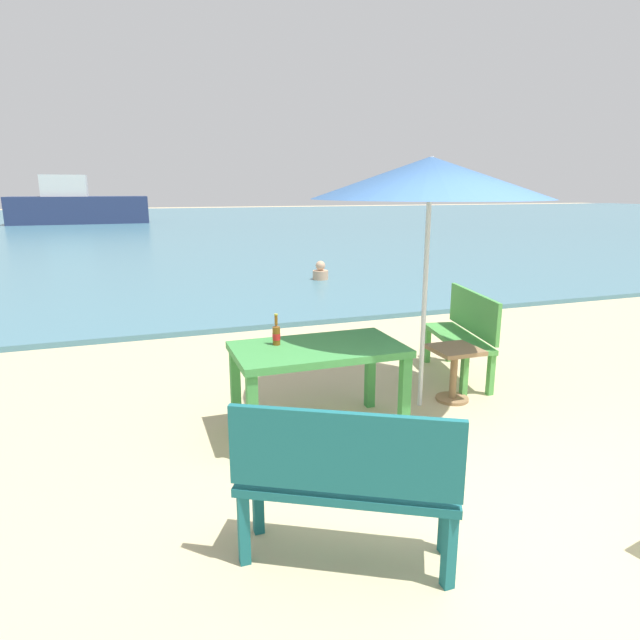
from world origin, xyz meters
The scene contains 10 objects.
ground_plane centered at (0.00, 0.00, 0.00)m, with size 120.00×120.00×0.00m, color #C6B287.
sea_water centered at (0.00, 30.00, 0.04)m, with size 120.00×50.00×0.08m, color teal.
picnic_table_green centered at (-1.07, 1.54, 0.65)m, with size 1.40×0.80×0.76m.
beer_bottle_amber centered at (-1.38, 1.69, 0.85)m, with size 0.07×0.07×0.26m.
patio_umbrella centered at (0.04, 1.74, 2.12)m, with size 2.10×2.10×2.30m.
side_table_wood centered at (0.40, 1.74, 0.35)m, with size 0.44×0.44×0.54m.
bench_teal_center centered at (-1.49, -0.12, 0.54)m, with size 1.22×0.90×0.95m.
bench_green_right centered at (0.88, 2.30, 0.54)m, with size 0.59×1.25×0.95m.
swimmer_person centered at (1.43, 8.53, 0.24)m, with size 0.34×0.34×0.41m.
boat_barge centered at (-5.10, 31.37, 1.04)m, with size 7.38×2.01×2.68m.
Camera 1 is at (-2.48, -2.48, 2.03)m, focal length 30.10 mm.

